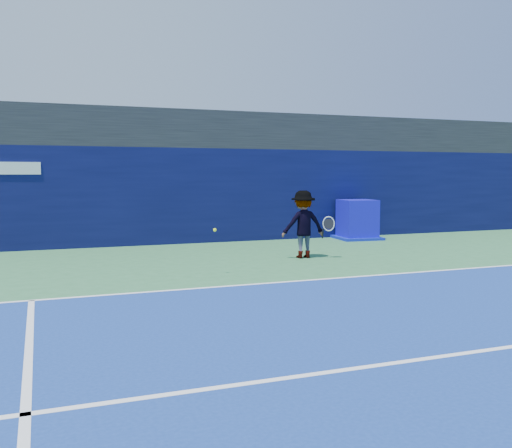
# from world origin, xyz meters

# --- Properties ---
(ground) EXTENTS (80.00, 80.00, 0.00)m
(ground) POSITION_xyz_m (0.00, 0.00, 0.00)
(ground) COLOR #316E40
(ground) RESTS_ON ground
(baseline) EXTENTS (24.00, 0.10, 0.01)m
(baseline) POSITION_xyz_m (0.00, 3.00, 0.01)
(baseline) COLOR white
(baseline) RESTS_ON ground
(service_line) EXTENTS (24.00, 0.10, 0.01)m
(service_line) POSITION_xyz_m (0.00, -2.00, 0.01)
(service_line) COLOR white
(service_line) RESTS_ON ground
(stadium_band) EXTENTS (36.00, 3.00, 1.20)m
(stadium_band) POSITION_xyz_m (0.00, 11.50, 3.60)
(stadium_band) COLOR black
(stadium_band) RESTS_ON back_wall_assembly
(back_wall_assembly) EXTENTS (36.00, 1.03, 3.00)m
(back_wall_assembly) POSITION_xyz_m (-0.00, 10.50, 1.50)
(back_wall_assembly) COLOR #0A0D3B
(back_wall_assembly) RESTS_ON ground
(equipment_cart) EXTENTS (1.50, 1.50, 1.32)m
(equipment_cart) POSITION_xyz_m (5.19, 9.25, 0.60)
(equipment_cart) COLOR #140EC4
(equipment_cart) RESTS_ON ground
(tennis_player) EXTENTS (1.34, 0.75, 1.76)m
(tennis_player) POSITION_xyz_m (1.60, 5.97, 0.88)
(tennis_player) COLOR white
(tennis_player) RESTS_ON ground
(tennis_ball) EXTENTS (0.07, 0.07, 0.07)m
(tennis_ball) POSITION_xyz_m (-1.28, 4.38, 0.98)
(tennis_ball) COLOR #D8F81B
(tennis_ball) RESTS_ON ground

